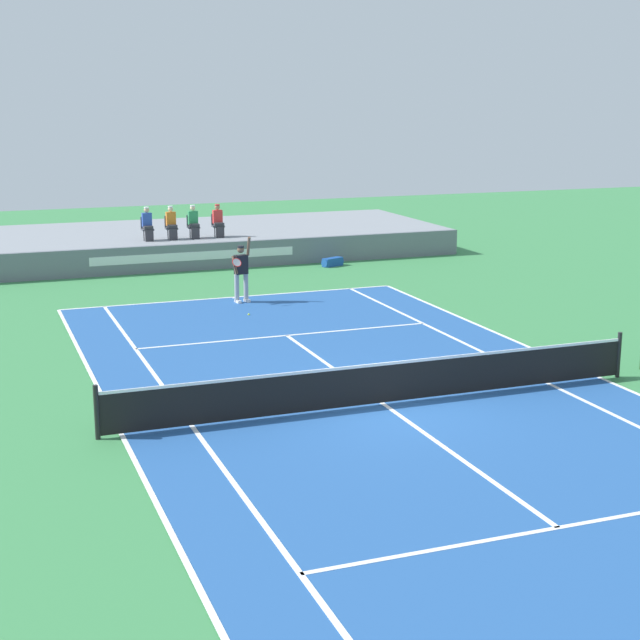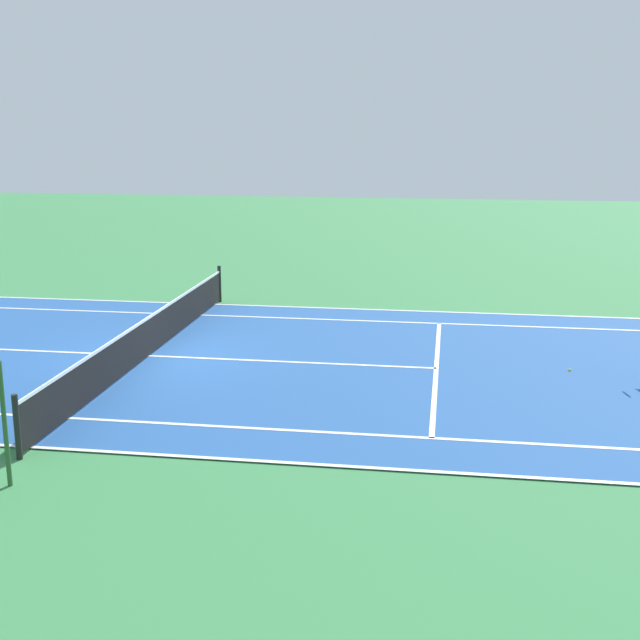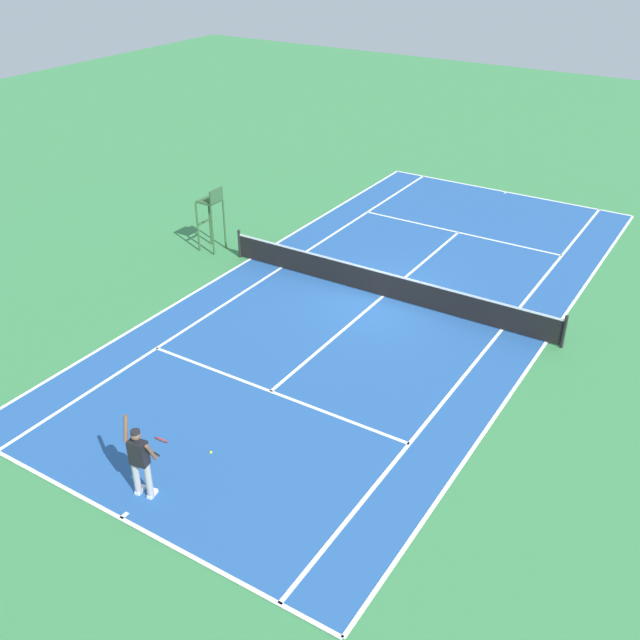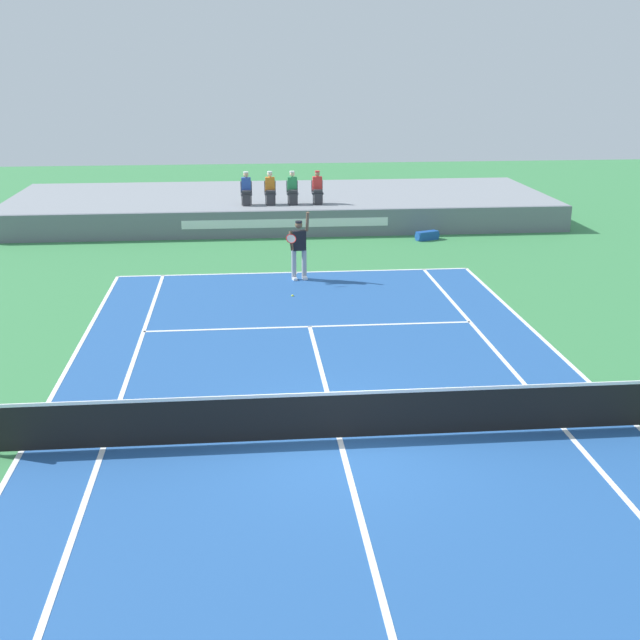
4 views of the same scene
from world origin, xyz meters
The scene contains 12 objects.
ground_plane centered at (0.00, 0.00, 0.00)m, with size 80.00×80.00×0.00m, color #387F47.
court centered at (0.00, 0.00, 0.01)m, with size 11.08×23.88×0.03m.
net centered at (0.00, 0.00, 0.52)m, with size 11.98×0.10×1.07m.
barrier_wall centered at (0.00, 17.34, 0.51)m, with size 22.08×0.25×1.01m.
bleacher_platform centered at (0.00, 21.35, 0.51)m, with size 22.08×7.78×1.01m, color gray.
spectator_seated_0 centered at (-1.43, 18.76, 1.62)m, with size 0.44×0.60×1.27m.
spectator_seated_1 centered at (-0.51, 18.76, 1.62)m, with size 0.44×0.60×1.27m.
spectator_seated_2 centered at (0.36, 18.76, 1.62)m, with size 0.44×0.60×1.27m.
spectator_seated_3 centered at (1.34, 18.76, 1.62)m, with size 0.44×0.60×1.27m.
tennis_player centered at (0.06, 11.08, 0.99)m, with size 0.75×0.72×2.08m.
tennis_ball centered at (-0.25, 9.21, 0.03)m, with size 0.07×0.07×0.07m, color #D1E533.
equipment_bag centered at (5.21, 16.37, 0.16)m, with size 0.95×0.64×0.32m.
Camera 1 is at (-8.05, -17.69, 6.34)m, focal length 54.07 mm.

